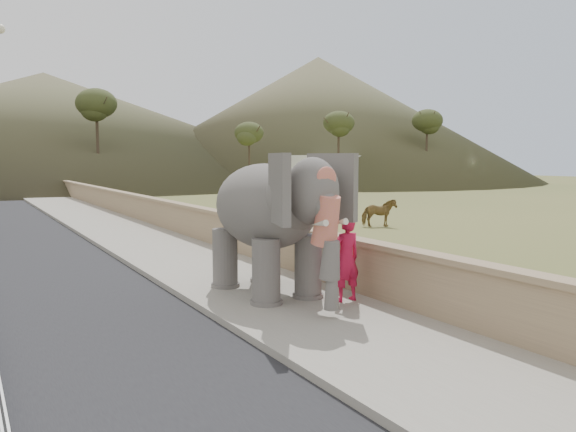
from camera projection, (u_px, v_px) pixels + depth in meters
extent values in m
plane|color=olive|center=(249.00, 292.00, 11.78)|extent=(160.00, 160.00, 0.00)
cube|color=#9E9687|center=(126.00, 234.00, 20.35)|extent=(3.00, 120.00, 0.15)
cube|color=tan|center=(170.00, 218.00, 21.14)|extent=(0.30, 120.00, 1.10)
sphere|color=#FFF2CC|center=(0.00, 29.00, 21.31)|extent=(0.36, 0.36, 0.36)
imported|color=olive|center=(379.00, 213.00, 22.94)|extent=(1.50, 1.11, 1.16)
imported|color=#BAB9C1|center=(270.00, 182.00, 50.68)|extent=(4.53, 2.82, 1.44)
cube|color=white|center=(339.00, 172.00, 51.94)|extent=(11.28, 4.68, 3.10)
cube|color=#C47B22|center=(382.00, 171.00, 56.78)|extent=(11.27, 4.50, 3.10)
cone|color=brown|center=(318.00, 119.00, 73.71)|extent=(56.00, 56.00, 16.00)
cone|color=brown|center=(46.00, 127.00, 73.67)|extent=(80.00, 80.00, 14.00)
imported|color=#B91337|center=(346.00, 259.00, 10.33)|extent=(0.58, 0.38, 1.59)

